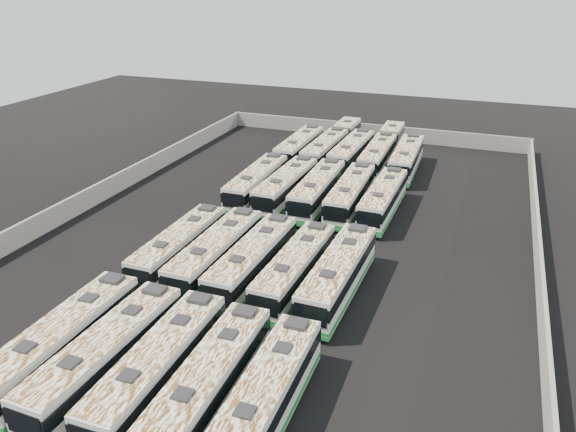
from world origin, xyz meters
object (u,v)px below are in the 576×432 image
(bus_front_far_right, at_px, (266,399))
(bus_midfront_center, at_px, (253,261))
(bus_midfront_far_left, at_px, (179,247))
(bus_midback_right, at_px, (350,194))
(bus_back_far_left, at_px, (299,148))
(bus_midfront_far_right, at_px, (338,275))
(bus_back_far_right, at_px, (406,159))
(bus_front_right, at_px, (209,384))
(bus_front_far_left, at_px, (63,342))
(bus_front_center, at_px, (159,367))
(bus_midback_far_left, at_px, (257,183))
(bus_front_left, at_px, (107,356))
(bus_midback_left, at_px, (286,186))
(bus_back_center, at_px, (351,153))
(bus_back_right, at_px, (383,149))
(bus_back_left, at_px, (333,144))
(bus_midfront_right, at_px, (295,269))
(bus_midback_far_right, at_px, (383,199))
(bus_midback_center, at_px, (318,190))
(bus_midfront_left, at_px, (216,254))

(bus_front_far_right, xyz_separation_m, bus_midfront_center, (-7.09, 14.33, 0.04))
(bus_midfront_far_left, xyz_separation_m, bus_midback_right, (10.54, 16.93, 0.03))
(bus_back_far_left, bearing_deg, bus_midfront_far_right, -65.54)
(bus_midfront_far_left, distance_m, bus_back_far_right, 34.13)
(bus_midback_right, bearing_deg, bus_front_right, -91.28)
(bus_midfront_far_left, bearing_deg, bus_midfront_far_right, -0.02)
(bus_front_far_left, height_order, bus_front_center, bus_front_far_left)
(bus_front_far_left, relative_size, bus_front_right, 1.02)
(bus_midback_far_left, bearing_deg, bus_front_left, -84.65)
(bus_midback_left, xyz_separation_m, bus_back_far_right, (10.61, 14.36, -0.01))
(bus_midfront_far_right, bearing_deg, bus_front_far_right, -88.91)
(bus_back_center, bearing_deg, bus_back_right, 43.64)
(bus_front_left, height_order, bus_midback_far_left, bus_front_left)
(bus_midfront_far_right, height_order, bus_midback_right, bus_midfront_far_right)
(bus_midback_far_left, height_order, bus_back_center, bus_back_center)
(bus_midfront_far_left, relative_size, bus_midback_far_left, 0.97)
(bus_front_right, relative_size, bus_back_far_right, 0.99)
(bus_back_left, bearing_deg, bus_back_far_left, -134.39)
(bus_front_left, distance_m, bus_midfront_far_left, 14.93)
(bus_front_left, bearing_deg, bus_midfront_right, 65.19)
(bus_midback_far_left, bearing_deg, bus_back_left, 77.66)
(bus_midfront_right, bearing_deg, bus_back_right, 91.79)
(bus_midback_left, bearing_deg, bus_midback_far_right, 2.00)
(bus_back_far_right, bearing_deg, bus_front_left, -104.31)
(bus_front_center, distance_m, bus_back_far_left, 45.77)
(bus_midfront_far_left, distance_m, bus_midfront_right, 10.56)
(bus_front_far_right, relative_size, bus_midback_far_left, 0.98)
(bus_midback_right, distance_m, bus_back_right, 17.37)
(bus_front_far_left, bearing_deg, bus_front_center, -0.46)
(bus_back_right, bearing_deg, bus_midfront_right, -90.52)
(bus_midfront_far_left, distance_m, bus_midback_center, 18.23)
(bus_front_center, distance_m, bus_back_right, 48.71)
(bus_midback_left, bearing_deg, bus_back_far_left, 105.26)
(bus_front_center, bearing_deg, bus_midfront_center, 89.69)
(bus_midfront_far_right, bearing_deg, bus_midback_right, 102.85)
(bus_midback_right, height_order, bus_back_center, bus_back_center)
(bus_midback_right, height_order, bus_back_left, bus_midback_right)
(bus_back_center, relative_size, bus_back_far_right, 1.01)
(bus_midfront_right, height_order, bus_back_far_left, bus_back_far_left)
(bus_front_right, bearing_deg, bus_midback_right, 88.87)
(bus_midfront_far_right, xyz_separation_m, bus_back_far_left, (-14.10, 30.91, -0.04))
(bus_front_far_right, relative_size, bus_midfront_left, 0.97)
(bus_front_left, distance_m, bus_midback_left, 31.28)
(bus_front_left, relative_size, bus_back_right, 0.67)
(bus_back_far_left, bearing_deg, bus_midback_left, -76.27)
(bus_midfront_far_right, bearing_deg, bus_front_center, -114.82)
(bus_front_center, distance_m, bus_midback_far_right, 31.93)
(bus_midfront_far_left, xyz_separation_m, bus_back_far_right, (14.02, 31.12, 0.05))
(bus_midfront_right, relative_size, bus_back_right, 0.64)
(bus_front_left, height_order, bus_back_center, bus_front_left)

